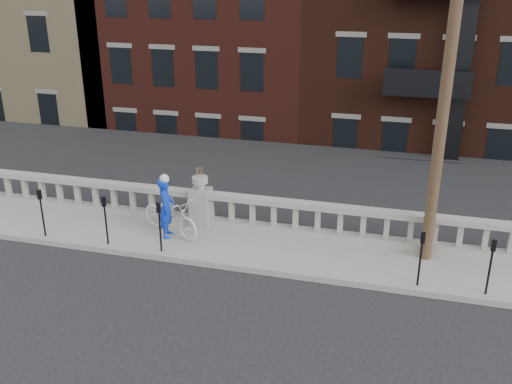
# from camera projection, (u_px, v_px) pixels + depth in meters

# --- Properties ---
(ground) EXTENTS (120.00, 120.00, 0.00)m
(ground) POSITION_uv_depth(u_px,v_px,m) (141.00, 302.00, 12.91)
(ground) COLOR black
(ground) RESTS_ON ground
(sidewalk) EXTENTS (32.00, 2.20, 0.15)m
(sidewalk) POSITION_uv_depth(u_px,v_px,m) (190.00, 241.00, 15.57)
(sidewalk) COLOR gray
(sidewalk) RESTS_ON ground
(balustrade) EXTENTS (28.00, 0.34, 1.03)m
(balustrade) POSITION_uv_depth(u_px,v_px,m) (201.00, 209.00, 16.21)
(balustrade) COLOR gray
(balustrade) RESTS_ON sidewalk
(planter_pedestal) EXTENTS (0.55, 0.55, 1.76)m
(planter_pedestal) POSITION_uv_depth(u_px,v_px,m) (201.00, 203.00, 16.14)
(planter_pedestal) COLOR gray
(planter_pedestal) RESTS_ON sidewalk
(lower_level) EXTENTS (80.00, 44.00, 20.80)m
(lower_level) POSITION_uv_depth(u_px,v_px,m) (326.00, 49.00, 32.45)
(lower_level) COLOR #605E59
(lower_level) RESTS_ON ground
(utility_pole) EXTENTS (1.60, 0.28, 10.00)m
(utility_pole) POSITION_uv_depth(u_px,v_px,m) (450.00, 55.00, 12.68)
(utility_pole) COLOR #422D1E
(utility_pole) RESTS_ON sidewalk
(parking_meter_a) EXTENTS (0.10, 0.09, 1.36)m
(parking_meter_a) POSITION_uv_depth(u_px,v_px,m) (41.00, 208.00, 15.42)
(parking_meter_a) COLOR black
(parking_meter_a) RESTS_ON sidewalk
(parking_meter_b) EXTENTS (0.10, 0.09, 1.36)m
(parking_meter_b) POSITION_uv_depth(u_px,v_px,m) (105.00, 215.00, 14.96)
(parking_meter_b) COLOR black
(parking_meter_b) RESTS_ON sidewalk
(parking_meter_c) EXTENTS (0.10, 0.09, 1.36)m
(parking_meter_c) POSITION_uv_depth(u_px,v_px,m) (160.00, 222.00, 14.58)
(parking_meter_c) COLOR black
(parking_meter_c) RESTS_ON sidewalk
(parking_meter_d) EXTENTS (0.10, 0.09, 1.36)m
(parking_meter_d) POSITION_uv_depth(u_px,v_px,m) (421.00, 253.00, 13.00)
(parking_meter_d) COLOR black
(parking_meter_d) RESTS_ON sidewalk
(parking_meter_e) EXTENTS (0.10, 0.09, 1.36)m
(parking_meter_e) POSITION_uv_depth(u_px,v_px,m) (491.00, 261.00, 12.64)
(parking_meter_e) COLOR black
(parking_meter_e) RESTS_ON sidewalk
(bicycle) EXTENTS (2.18, 1.53, 1.09)m
(bicycle) POSITION_uv_depth(u_px,v_px,m) (171.00, 215.00, 15.68)
(bicycle) COLOR silver
(bicycle) RESTS_ON sidewalk
(cyclist) EXTENTS (0.54, 0.70, 1.70)m
(cyclist) POSITION_uv_depth(u_px,v_px,m) (166.00, 208.00, 15.42)
(cyclist) COLOR #0D31C6
(cyclist) RESTS_ON sidewalk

